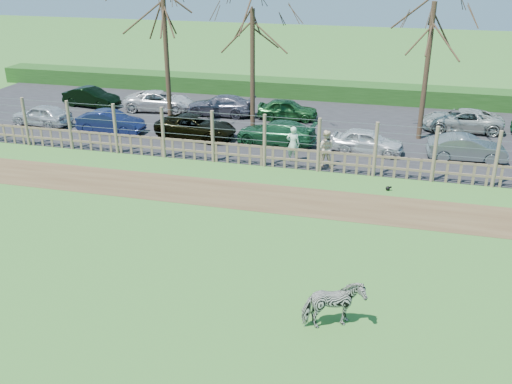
% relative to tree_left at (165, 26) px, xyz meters
% --- Properties ---
extents(ground, '(120.00, 120.00, 0.00)m').
position_rel_tree_left_xyz_m(ground, '(6.50, -12.50, -5.62)').
color(ground, '#599F3D').
rests_on(ground, ground).
extents(dirt_strip, '(34.00, 2.80, 0.01)m').
position_rel_tree_left_xyz_m(dirt_strip, '(6.50, -8.00, -5.61)').
color(dirt_strip, brown).
rests_on(dirt_strip, ground).
extents(asphalt, '(44.00, 13.00, 0.04)m').
position_rel_tree_left_xyz_m(asphalt, '(6.50, 2.00, -5.60)').
color(asphalt, '#232326').
rests_on(asphalt, ground).
extents(hedge, '(46.00, 2.00, 1.10)m').
position_rel_tree_left_xyz_m(hedge, '(6.50, 9.00, -5.07)').
color(hedge, '#1E4716').
rests_on(hedge, ground).
extents(fence, '(30.16, 0.16, 2.50)m').
position_rel_tree_left_xyz_m(fence, '(6.50, -4.50, -4.81)').
color(fence, brown).
rests_on(fence, ground).
extents(tree_left, '(4.80, 4.80, 7.88)m').
position_rel_tree_left_xyz_m(tree_left, '(0.00, 0.00, 0.00)').
color(tree_left, '#3D2B1E').
rests_on(tree_left, ground).
extents(tree_mid, '(4.80, 4.80, 6.83)m').
position_rel_tree_left_xyz_m(tree_mid, '(4.50, 1.00, -0.75)').
color(tree_mid, '#3D2B1E').
rests_on(tree_mid, ground).
extents(tree_right, '(4.80, 4.80, 7.35)m').
position_rel_tree_left_xyz_m(tree_right, '(13.50, 1.50, -0.37)').
color(tree_right, '#3D2B1E').
rests_on(tree_right, ground).
extents(zebra, '(1.79, 1.40, 1.38)m').
position_rel_tree_left_xyz_m(zebra, '(11.13, -15.92, -4.93)').
color(zebra, gray).
rests_on(zebra, ground).
extents(visitor_a, '(0.63, 0.41, 1.72)m').
position_rel_tree_left_xyz_m(visitor_a, '(7.67, -3.63, -4.71)').
color(visitor_a, '#B8E9C1').
rests_on(visitor_a, asphalt).
extents(visitor_b, '(0.84, 0.66, 1.72)m').
position_rel_tree_left_xyz_m(visitor_b, '(9.23, -3.85, -4.71)').
color(visitor_b, beige).
rests_on(visitor_b, asphalt).
extents(crow, '(0.25, 0.19, 0.21)m').
position_rel_tree_left_xyz_m(crow, '(12.21, -5.99, -5.51)').
color(crow, black).
rests_on(crow, ground).
extents(car_0, '(3.67, 1.83, 1.20)m').
position_rel_tree_left_xyz_m(car_0, '(-7.30, -1.28, -4.98)').
color(car_0, '#BCBEC1').
rests_on(car_0, asphalt).
extents(car_1, '(3.65, 1.29, 1.20)m').
position_rel_tree_left_xyz_m(car_1, '(-2.84, -1.59, -4.98)').
color(car_1, '#151F4B').
rests_on(car_1, asphalt).
extents(car_2, '(4.49, 2.40, 1.20)m').
position_rel_tree_left_xyz_m(car_2, '(1.98, -1.29, -4.98)').
color(car_2, black).
rests_on(car_2, asphalt).
extents(car_3, '(4.25, 2.00, 1.20)m').
position_rel_tree_left_xyz_m(car_3, '(6.33, -1.23, -4.98)').
color(car_3, '#1C512E').
rests_on(car_3, asphalt).
extents(car_4, '(3.63, 1.70, 1.20)m').
position_rel_tree_left_xyz_m(car_4, '(10.98, -1.50, -4.98)').
color(car_4, silver).
rests_on(car_4, asphalt).
extents(car_5, '(3.72, 1.53, 1.20)m').
position_rel_tree_left_xyz_m(car_5, '(15.64, -1.40, -4.98)').
color(car_5, slate).
rests_on(car_5, asphalt).
extents(car_7, '(3.78, 1.74, 1.20)m').
position_rel_tree_left_xyz_m(car_7, '(-6.64, 3.13, -4.98)').
color(car_7, black).
rests_on(car_7, asphalt).
extents(car_8, '(4.54, 2.55, 1.20)m').
position_rel_tree_left_xyz_m(car_8, '(-2.06, 3.33, -4.98)').
color(car_8, silver).
rests_on(car_8, asphalt).
extents(car_9, '(4.17, 1.76, 1.20)m').
position_rel_tree_left_xyz_m(car_9, '(1.89, 3.23, -4.98)').
color(car_9, '#565463').
rests_on(car_9, asphalt).
extents(car_10, '(3.59, 1.59, 1.20)m').
position_rel_tree_left_xyz_m(car_10, '(6.01, 3.34, -4.98)').
color(car_10, '#1D5424').
rests_on(car_10, asphalt).
extents(car_12, '(4.42, 2.22, 1.20)m').
position_rel_tree_left_xyz_m(car_12, '(15.74, 3.50, -4.98)').
color(car_12, beige).
rests_on(car_12, asphalt).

